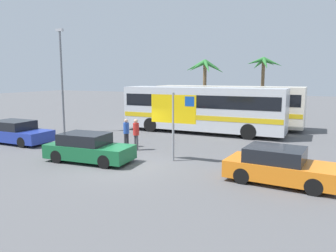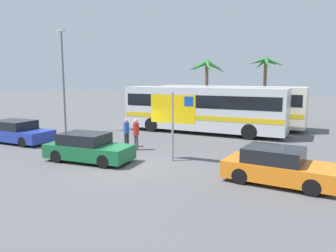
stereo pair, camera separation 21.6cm
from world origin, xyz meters
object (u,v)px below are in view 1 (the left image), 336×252
Objects in this scene: bus_rear_coach at (227,104)px; car_orange at (279,166)px; pedestrian_by_bus at (126,131)px; car_green at (88,148)px; ferry_sign at (174,112)px; pedestrian_near_sign at (136,132)px; bus_front_coach at (202,107)px; car_blue at (16,132)px.

car_orange is at bearing -66.65° from bus_rear_coach.
car_green is at bearing -73.93° from pedestrian_by_bus.
ferry_sign is at bearing 170.59° from car_orange.
pedestrian_near_sign is (0.78, 3.01, 0.36)m from car_green.
ferry_sign reaches higher than bus_front_coach.
bus_rear_coach is at bearing 49.86° from car_blue.
car_orange is 2.58× the size of pedestrian_by_bus.
car_orange is at bearing -0.31° from car_green.
car_blue is (-9.68, -11.46, -1.15)m from bus_rear_coach.
bus_front_coach is 8.10m from ferry_sign.
car_orange is at bearing -4.05° from car_blue.
bus_rear_coach reaches higher than car_green.
pedestrian_near_sign is at bearing 154.60° from ferry_sign.
ferry_sign reaches higher than bus_rear_coach.
bus_rear_coach reaches higher than car_orange.
ferry_sign is 10.40m from car_blue.
ferry_sign is at bearing -10.65° from pedestrian_by_bus.
car_orange is (6.28, -9.17, -1.15)m from bus_front_coach.
ferry_sign reaches higher than car_green.
car_blue is at bearing 128.21° from pedestrian_near_sign.
bus_front_coach is 3.48m from bus_rear_coach.
pedestrian_by_bus reaches higher than car_orange.
car_blue is (-15.10, 1.09, 0.00)m from car_orange.
ferry_sign is 4.33m from car_green.
bus_rear_coach is at bearing 91.41° from ferry_sign.
bus_rear_coach is at bearing 118.03° from car_orange.
pedestrian_near_sign is at bearing 71.31° from car_green.
bus_front_coach is 1.00× the size of bus_rear_coach.
car_green is (-3.57, -1.77, -1.69)m from ferry_sign.
car_blue is 6.82m from pedestrian_by_bus.
bus_front_coach is 2.74× the size of car_orange.
pedestrian_by_bus is at bearing -109.75° from bus_front_coach.
bus_front_coach reaches higher than car_blue.
bus_rear_coach is 10.17m from pedestrian_by_bus.
bus_rear_coach is at bearing 73.04° from car_green.
pedestrian_by_bus is 1.02m from pedestrian_near_sign.
car_green is 3.13m from pedestrian_near_sign.
car_green is 8.42m from car_orange.
bus_rear_coach is 13.71m from car_orange.
ferry_sign is 0.74× the size of car_blue.
car_blue is (-6.70, 1.65, 0.00)m from car_green.
pedestrian_by_bus is (-8.53, 2.91, 0.29)m from car_orange.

